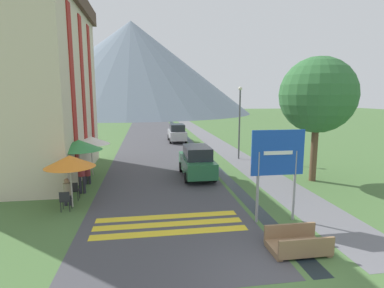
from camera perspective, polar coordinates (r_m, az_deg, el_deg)
ground_plane at (r=27.05m, az=-1.69°, el=-0.78°), size 160.00×160.00×0.00m
road at (r=36.75m, az=-7.48°, el=1.79°), size 6.40×60.00×0.01m
footpath at (r=37.37m, az=1.92°, el=1.98°), size 2.20×60.00×0.01m
drainage_channel at (r=37.01m, az=-1.74°, el=1.91°), size 0.60×60.00×0.00m
crosswalk_marking at (r=11.39m, az=-4.39°, el=-14.98°), size 5.44×1.84×0.01m
mountain_distant at (r=86.24m, az=-11.34°, el=14.05°), size 64.49×64.49×24.61m
hotel_building at (r=19.48m, az=-27.68°, el=11.07°), size 5.59×9.69×10.46m
road_sign at (r=11.37m, az=15.98°, el=-3.11°), size 2.01×0.11×3.46m
footbridge at (r=10.06m, az=19.44°, el=-17.54°), size 1.70×1.10×0.65m
parked_car_near at (r=17.36m, az=0.91°, el=-3.33°), size 1.73×4.15×1.82m
parked_car_far at (r=30.78m, az=-2.87°, el=2.13°), size 1.74×3.89×1.82m
cafe_chair_near_left at (r=14.56m, az=-21.57°, el=-8.06°), size 0.40×0.40×0.85m
cafe_chair_nearest at (r=13.36m, az=-22.99°, el=-9.67°), size 0.40×0.40×0.85m
cafe_chair_far_right at (r=17.29m, az=-20.03°, el=-5.29°), size 0.40×0.40×0.85m
cafe_umbrella_front_orange at (r=13.42m, az=-22.25°, el=-3.06°), size 2.06×2.06×2.23m
cafe_umbrella_middle_green at (r=15.79m, az=-20.78°, el=-0.17°), size 2.27×2.27×2.53m
cafe_umbrella_rear_white at (r=18.42m, az=-18.68°, el=0.67°), size 2.16×2.16×2.33m
person_seated_far at (r=13.99m, az=-22.67°, el=-8.17°), size 0.32×0.32×1.20m
person_standing_terrace at (r=15.34m, az=-20.29°, el=-5.37°), size 0.32×0.32×1.66m
person_seated_near at (r=16.91m, az=-19.30°, el=-5.02°), size 0.32×0.32×1.21m
streetlamp at (r=22.35m, az=9.06°, el=5.16°), size 0.28×0.28×5.33m
tree_by_path at (r=17.47m, az=22.81°, el=8.55°), size 4.04×4.04×6.73m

